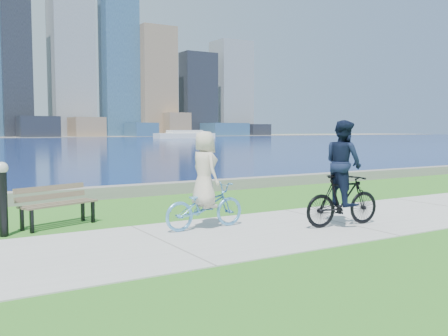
% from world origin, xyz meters
% --- Properties ---
extents(ground, '(320.00, 320.00, 0.00)m').
position_xyz_m(ground, '(0.00, 0.00, 0.00)').
color(ground, '#28691B').
rests_on(ground, ground).
extents(concrete_path, '(80.00, 3.50, 0.02)m').
position_xyz_m(concrete_path, '(0.00, 0.00, 0.01)').
color(concrete_path, '#A9A9A3').
rests_on(concrete_path, ground).
extents(seawall, '(90.00, 0.50, 0.35)m').
position_xyz_m(seawall, '(0.00, 6.20, 0.17)').
color(seawall, slate).
rests_on(seawall, ground).
extents(ferry_far, '(13.17, 3.76, 1.79)m').
position_xyz_m(ferry_far, '(40.92, 89.34, 0.74)').
color(ferry_far, silver).
rests_on(ferry_far, ground).
extents(park_bench, '(1.72, 1.08, 0.84)m').
position_xyz_m(park_bench, '(-5.30, 2.65, 0.51)').
color(park_bench, black).
rests_on(park_bench, ground).
extents(bollard_lamp, '(0.23, 0.23, 1.41)m').
position_xyz_m(bollard_lamp, '(-6.38, 2.12, 0.81)').
color(bollard_lamp, black).
rests_on(bollard_lamp, ground).
extents(cyclist_woman, '(0.67, 1.78, 1.96)m').
position_xyz_m(cyclist_woman, '(-2.81, 0.75, 0.75)').
color(cyclist_woman, '#5BA4DD').
rests_on(cyclist_woman, ground).
extents(cyclist_man, '(0.74, 1.82, 2.18)m').
position_xyz_m(cyclist_man, '(-0.24, -0.48, 0.94)').
color(cyclist_man, black).
rests_on(cyclist_man, ground).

